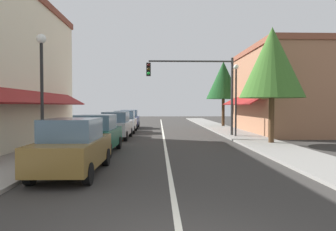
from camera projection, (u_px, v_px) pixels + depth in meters
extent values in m
plane|color=#33302D|center=(163.00, 136.00, 22.17)|extent=(80.00, 80.00, 0.00)
cube|color=gray|center=(87.00, 135.00, 21.99)|extent=(2.60, 56.00, 0.12)
cube|color=gray|center=(239.00, 135.00, 22.33)|extent=(2.60, 56.00, 0.12)
cube|color=silver|center=(163.00, 136.00, 22.17)|extent=(0.14, 52.00, 0.01)
cube|color=slate|center=(33.00, 121.00, 15.91)|extent=(0.08, 10.64, 1.80)
cube|color=maroon|center=(45.00, 98.00, 15.89)|extent=(1.27, 11.76, 0.73)
cube|color=slate|center=(2.00, 23.00, 12.70)|extent=(0.08, 1.10, 1.30)
cube|color=slate|center=(53.00, 50.00, 18.86)|extent=(0.08, 1.10, 1.30)
cube|color=#9E6B4C|center=(282.00, 93.00, 24.35)|extent=(5.38, 10.00, 6.34)
cube|color=brown|center=(283.00, 51.00, 24.25)|extent=(5.58, 10.20, 0.40)
cube|color=slate|center=(249.00, 115.00, 24.33)|extent=(0.08, 7.60, 1.80)
cube|color=maroon|center=(242.00, 100.00, 24.27)|extent=(1.27, 8.40, 0.73)
cube|color=slate|center=(259.00, 72.00, 22.03)|extent=(0.08, 1.10, 1.30)
cube|color=slate|center=(242.00, 78.00, 26.43)|extent=(0.08, 1.10, 1.30)
cube|color=brown|center=(73.00, 152.00, 9.72)|extent=(1.77, 4.12, 0.80)
cube|color=slate|center=(72.00, 129.00, 9.59)|extent=(1.54, 2.02, 0.66)
cylinder|color=black|center=(62.00, 157.00, 11.07)|extent=(0.21, 0.62, 0.62)
cylinder|color=black|center=(106.00, 157.00, 11.10)|extent=(0.21, 0.62, 0.62)
cylinder|color=black|center=(30.00, 174.00, 8.36)|extent=(0.21, 0.62, 0.62)
cylinder|color=black|center=(88.00, 174.00, 8.39)|extent=(0.21, 0.62, 0.62)
cube|color=#0F4C33|center=(97.00, 138.00, 14.03)|extent=(1.82, 4.14, 0.80)
cube|color=slate|center=(96.00, 122.00, 13.90)|extent=(1.57, 2.04, 0.66)
cylinder|color=black|center=(87.00, 143.00, 15.39)|extent=(0.21, 0.62, 0.62)
cylinder|color=black|center=(119.00, 143.00, 15.40)|extent=(0.21, 0.62, 0.62)
cylinder|color=black|center=(71.00, 151.00, 12.68)|extent=(0.21, 0.62, 0.62)
cylinder|color=black|center=(109.00, 151.00, 12.69)|extent=(0.21, 0.62, 0.62)
cube|color=#B7BABF|center=(116.00, 128.00, 20.10)|extent=(1.81, 4.14, 0.80)
cube|color=slate|center=(116.00, 117.00, 19.98)|extent=(1.56, 2.03, 0.66)
cylinder|color=black|center=(108.00, 132.00, 21.46)|extent=(0.21, 0.62, 0.62)
cylinder|color=black|center=(131.00, 132.00, 21.48)|extent=(0.21, 0.62, 0.62)
cylinder|color=black|center=(100.00, 136.00, 18.76)|extent=(0.21, 0.62, 0.62)
cylinder|color=black|center=(126.00, 136.00, 18.77)|extent=(0.21, 0.62, 0.62)
cube|color=silver|center=(125.00, 124.00, 24.88)|extent=(1.76, 4.12, 0.80)
cube|color=slate|center=(125.00, 115.00, 24.76)|extent=(1.54, 2.01, 0.66)
cylinder|color=black|center=(117.00, 127.00, 26.22)|extent=(0.21, 0.62, 0.62)
cylinder|color=black|center=(136.00, 127.00, 26.28)|extent=(0.21, 0.62, 0.62)
cylinder|color=black|center=(113.00, 130.00, 23.51)|extent=(0.21, 0.62, 0.62)
cylinder|color=black|center=(133.00, 130.00, 23.58)|extent=(0.21, 0.62, 0.62)
cube|color=navy|center=(130.00, 121.00, 29.76)|extent=(1.78, 4.13, 0.80)
cube|color=slate|center=(129.00, 113.00, 29.63)|extent=(1.55, 2.02, 0.66)
cylinder|color=black|center=(123.00, 124.00, 31.08)|extent=(0.21, 0.62, 0.62)
cylinder|color=black|center=(138.00, 124.00, 31.16)|extent=(0.21, 0.62, 0.62)
cylinder|color=black|center=(120.00, 126.00, 28.38)|extent=(0.21, 0.62, 0.62)
cylinder|color=black|center=(137.00, 126.00, 28.45)|extent=(0.21, 0.62, 0.62)
cylinder|color=#333333|center=(232.00, 97.00, 21.44)|extent=(0.18, 0.18, 5.52)
cylinder|color=#333333|center=(191.00, 61.00, 21.27)|extent=(5.84, 0.12, 0.12)
cube|color=black|center=(149.00, 69.00, 21.02)|extent=(0.30, 0.24, 0.90)
sphere|color=#420F0F|center=(148.00, 65.00, 20.88)|extent=(0.20, 0.20, 0.20)
sphere|color=#3D2D0C|center=(148.00, 69.00, 20.89)|extent=(0.20, 0.20, 0.20)
sphere|color=green|center=(148.00, 73.00, 20.90)|extent=(0.20, 0.20, 0.20)
cylinder|color=black|center=(42.00, 103.00, 11.72)|extent=(0.12, 0.12, 4.55)
sphere|color=white|center=(41.00, 39.00, 11.64)|extent=(0.36, 0.36, 0.36)
cylinder|color=black|center=(236.00, 104.00, 20.72)|extent=(0.12, 0.12, 4.60)
sphere|color=white|center=(236.00, 67.00, 20.64)|extent=(0.36, 0.36, 0.36)
cylinder|color=#4C331E|center=(271.00, 116.00, 17.07)|extent=(0.30, 0.30, 3.15)
cone|color=#386626|center=(272.00, 62.00, 16.98)|extent=(3.57, 3.57, 3.92)
cylinder|color=#4C331E|center=(223.00, 110.00, 31.17)|extent=(0.30, 0.30, 3.39)
cone|color=#19471E|center=(223.00, 80.00, 31.07)|extent=(3.45, 3.45, 3.80)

